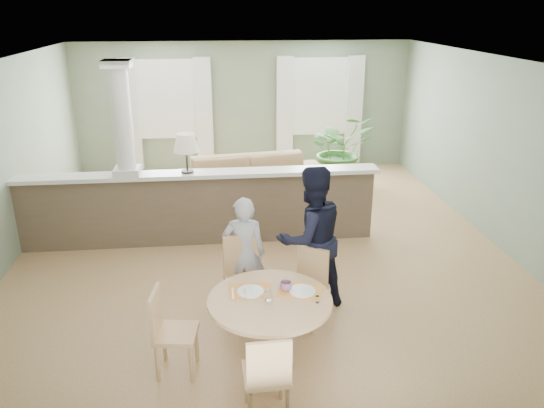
{
  "coord_description": "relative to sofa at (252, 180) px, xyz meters",
  "views": [
    {
      "loc": [
        -0.63,
        -7.22,
        3.38
      ],
      "look_at": [
        0.05,
        -1.0,
        1.03
      ],
      "focal_mm": 35.0,
      "sensor_mm": 36.0,
      "label": 1
    }
  ],
  "objects": [
    {
      "name": "ground",
      "position": [
        0.0,
        -1.91,
        -0.4
      ],
      "size": [
        8.0,
        8.0,
        0.0
      ],
      "primitive_type": "plane",
      "color": "tan",
      "rests_on": "ground"
    },
    {
      "name": "room_shell",
      "position": [
        -0.03,
        -1.28,
        1.41
      ],
      "size": [
        7.02,
        8.02,
        2.71
      ],
      "color": "gray",
      "rests_on": "ground"
    },
    {
      "name": "pony_wall",
      "position": [
        -0.98,
        -1.71,
        0.31
      ],
      "size": [
        5.32,
        0.38,
        2.7
      ],
      "color": "brown",
      "rests_on": "ground"
    },
    {
      "name": "sofa",
      "position": [
        0.0,
        0.0,
        0.0
      ],
      "size": [
        2.85,
        1.42,
        0.8
      ],
      "primitive_type": "imported",
      "rotation": [
        0.0,
        0.0,
        0.13
      ],
      "color": "#9A7C54",
      "rests_on": "ground"
    },
    {
      "name": "houseplant",
      "position": [
        1.81,
        0.84,
        0.31
      ],
      "size": [
        1.53,
        1.41,
        1.41
      ],
      "primitive_type": "imported",
      "rotation": [
        0.0,
        0.0,
        0.28
      ],
      "color": "#396F2C",
      "rests_on": "ground"
    },
    {
      "name": "dining_table",
      "position": [
        -0.16,
        -4.7,
        0.18
      ],
      "size": [
        1.21,
        1.21,
        0.83
      ],
      "rotation": [
        0.0,
        0.0,
        0.01
      ],
      "color": "tan",
      "rests_on": "ground"
    },
    {
      "name": "chair_far_boy",
      "position": [
        -0.36,
        -3.75,
        0.12
      ],
      "size": [
        0.51,
        0.51,
        0.94
      ],
      "rotation": [
        0.0,
        0.0,
        0.23
      ],
      "color": "tan",
      "rests_on": "ground"
    },
    {
      "name": "chair_far_man",
      "position": [
        0.34,
        -3.99,
        0.08
      ],
      "size": [
        0.54,
        0.54,
        0.87
      ],
      "rotation": [
        0.0,
        0.0,
        -0.57
      ],
      "color": "tan",
      "rests_on": "ground"
    },
    {
      "name": "chair_near",
      "position": [
        -0.27,
        -5.48,
        0.08
      ],
      "size": [
        0.41,
        0.41,
        0.87
      ],
      "rotation": [
        0.0,
        0.0,
        3.18
      ],
      "color": "tan",
      "rests_on": "ground"
    },
    {
      "name": "chair_side",
      "position": [
        -1.14,
        -4.73,
        0.09
      ],
      "size": [
        0.45,
        0.45,
        0.88
      ],
      "rotation": [
        0.0,
        0.0,
        1.44
      ],
      "color": "tan",
      "rests_on": "ground"
    },
    {
      "name": "child_person",
      "position": [
        -0.35,
        -3.59,
        0.29
      ],
      "size": [
        0.54,
        0.38,
        1.38
      ],
      "primitive_type": "imported",
      "rotation": [
        0.0,
        0.0,
        3.03
      ],
      "color": "#9D9CA1",
      "rests_on": "ground"
    },
    {
      "name": "man_person",
      "position": [
        0.42,
        -3.65,
        0.47
      ],
      "size": [
        1.01,
        0.89,
        1.73
      ],
      "primitive_type": "imported",
      "rotation": [
        0.0,
        0.0,
        3.47
      ],
      "color": "black",
      "rests_on": "ground"
    }
  ]
}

